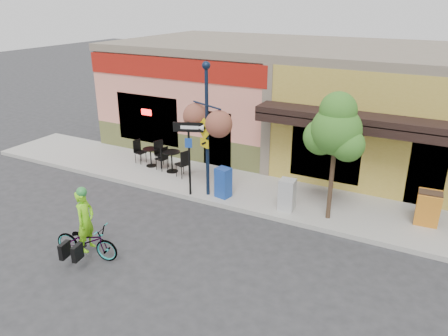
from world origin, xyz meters
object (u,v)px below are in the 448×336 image
(cyclist_rider, at_px, (86,229))
(newspaper_box_grey, at_px, (287,195))
(lamp_post, at_px, (207,131))
(one_way_sign, at_px, (189,159))
(bicycle, at_px, (87,241))
(newspaper_box_blue, at_px, (223,182))
(street_tree, at_px, (334,157))
(building, at_px, (326,100))

(cyclist_rider, bearing_deg, newspaper_box_grey, -48.79)
(lamp_post, bearing_deg, one_way_sign, -128.55)
(one_way_sign, xyz_separation_m, newspaper_box_grey, (3.23, 0.46, -0.75))
(lamp_post, height_order, one_way_sign, lamp_post)
(one_way_sign, bearing_deg, lamp_post, 6.36)
(bicycle, distance_m, lamp_post, 5.00)
(cyclist_rider, bearing_deg, newspaper_box_blue, -28.75)
(street_tree, bearing_deg, one_way_sign, -173.22)
(one_way_sign, height_order, newspaper_box_blue, one_way_sign)
(newspaper_box_grey, distance_m, street_tree, 1.93)
(lamp_post, height_order, newspaper_box_blue, lamp_post)
(one_way_sign, xyz_separation_m, street_tree, (4.52, 0.54, 0.67))
(lamp_post, distance_m, street_tree, 4.02)
(newspaper_box_blue, bearing_deg, newspaper_box_grey, 13.01)
(one_way_sign, bearing_deg, cyclist_rider, -117.31)
(building, xyz_separation_m, newspaper_box_grey, (0.72, -6.39, -1.60))
(bicycle, relative_size, lamp_post, 0.40)
(bicycle, bearing_deg, street_tree, -57.23)
(building, distance_m, lamp_post, 6.87)
(newspaper_box_blue, relative_size, newspaper_box_grey, 1.00)
(building, bearing_deg, street_tree, -72.34)
(building, xyz_separation_m, bicycle, (-2.98, -11.10, -1.79))
(lamp_post, distance_m, newspaper_box_blue, 1.78)
(building, distance_m, street_tree, 6.62)
(cyclist_rider, relative_size, one_way_sign, 0.65)
(newspaper_box_grey, relative_size, street_tree, 0.26)
(bicycle, xyz_separation_m, lamp_post, (0.99, 4.53, 1.88))
(lamp_post, height_order, newspaper_box_grey, lamp_post)
(newspaper_box_grey, bearing_deg, building, 93.04)
(bicycle, distance_m, one_way_sign, 4.38)
(cyclist_rider, distance_m, newspaper_box_blue, 4.85)
(lamp_post, relative_size, newspaper_box_grey, 4.38)
(bicycle, bearing_deg, lamp_post, -23.38)
(one_way_sign, relative_size, street_tree, 0.65)
(building, distance_m, bicycle, 11.63)
(cyclist_rider, height_order, newspaper_box_blue, cyclist_rider)
(street_tree, bearing_deg, newspaper_box_blue, -177.13)
(one_way_sign, bearing_deg, newspaper_box_blue, -2.64)
(cyclist_rider, xyz_separation_m, newspaper_box_blue, (1.47, 4.61, -0.16))
(cyclist_rider, height_order, lamp_post, lamp_post)
(bicycle, bearing_deg, newspaper_box_blue, -29.31)
(bicycle, relative_size, newspaper_box_grey, 1.76)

